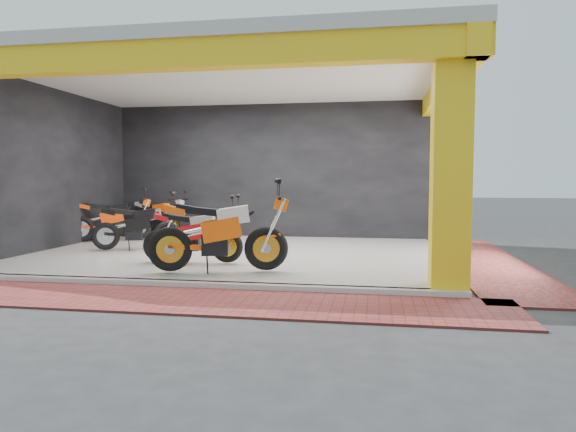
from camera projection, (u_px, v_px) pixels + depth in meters
The scene contains 16 objects.
ground at pixel (204, 275), 8.41m from camera, with size 80.00×80.00×0.00m, color #2D2D30.
showroom_floor at pixel (237, 255), 10.37m from camera, with size 8.00×6.00×0.10m, color white.
showroom_ceiling at pixel (236, 76), 10.12m from camera, with size 8.40×6.40×0.20m, color beige.
back_wall at pixel (268, 173), 13.30m from camera, with size 8.20×0.20×3.50m, color black.
left_wall at pixel (51, 171), 10.94m from camera, with size 0.20×6.20×3.50m, color black.
corner_column at pixel (451, 165), 6.91m from camera, with size 0.50×0.50×3.50m, color yellow.
header_beam_front at pixel (178, 55), 7.19m from camera, with size 8.40×0.30×0.40m, color yellow.
header_beam_right at pixel (445, 85), 9.47m from camera, with size 0.30×6.40×0.40m, color yellow.
floor_kerb at pixel (181, 284), 7.40m from camera, with size 8.00×0.20×0.10m, color white.
paver_front at pixel (159, 299), 6.63m from camera, with size 9.00×1.40×0.03m, color #973931.
paver_right at pixel (486, 263), 9.56m from camera, with size 1.40×7.00×0.03m, color #973931.
moto_hero at pixel (266, 227), 8.09m from camera, with size 2.32×0.86×1.42m, color #FF5C0A, non-canonical shape.
moto_row_a at pixel (227, 231), 8.88m from camera, with size 1.88×0.70×1.15m, color red, non-canonical shape.
moto_row_b at pixel (167, 222), 10.72m from camera, with size 1.90×0.70×1.16m, color black, non-canonical shape.
moto_row_c at pixel (174, 214), 13.14m from camera, with size 1.89×0.70×1.15m, color #AFB1B7, non-canonical shape.
moto_row_d at pixel (138, 215), 12.33m from camera, with size 1.99×0.74×1.21m, color #E33F09, non-canonical shape.
Camera 1 is at (2.76, -7.96, 1.55)m, focal length 32.00 mm.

